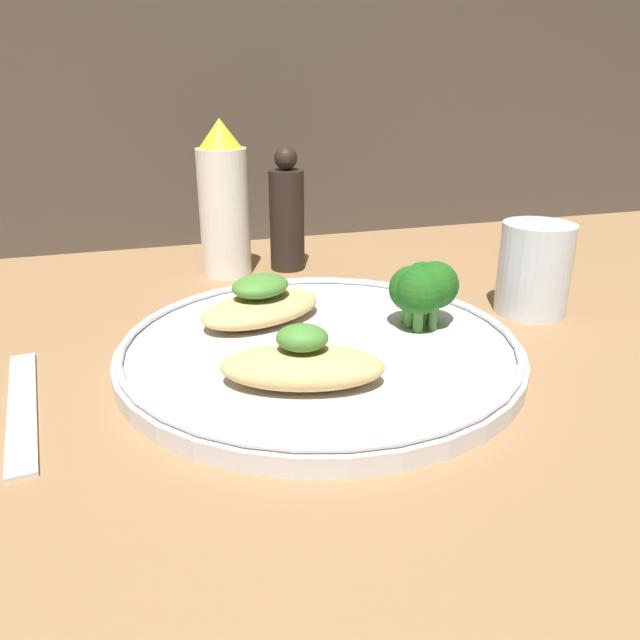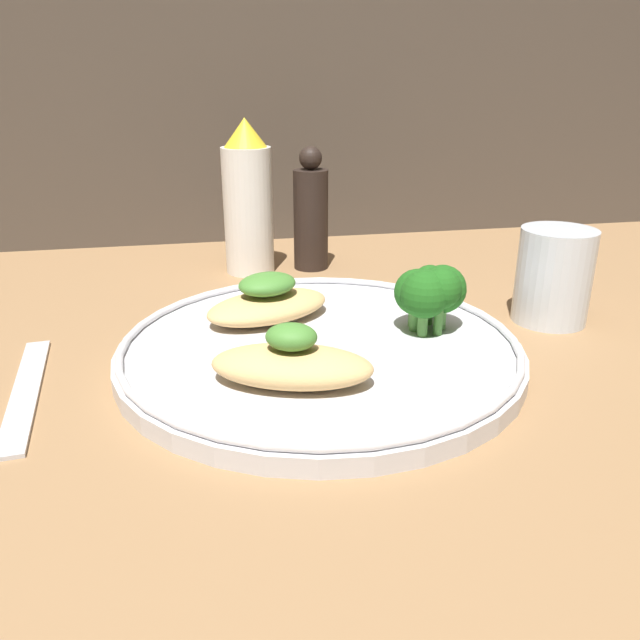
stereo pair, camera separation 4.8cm
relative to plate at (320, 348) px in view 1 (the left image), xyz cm
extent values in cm
cube|color=#936D47|center=(0.00, 0.00, -1.49)|extent=(180.00, 180.00, 1.00)
cylinder|color=silver|center=(0.00, 0.00, -0.29)|extent=(31.55, 31.55, 1.40)
torus|color=silver|center=(0.00, 0.00, 0.71)|extent=(30.95, 30.95, 0.60)
ellipsoid|color=tan|center=(-3.15, -6.14, 1.67)|extent=(12.31, 8.65, 2.53)
ellipsoid|color=#478433|center=(-3.15, -6.14, 3.83)|extent=(4.21, 3.76, 1.79)
ellipsoid|color=tan|center=(-3.37, 6.03, 1.55)|extent=(12.48, 9.71, 2.28)
ellipsoid|color=#478433|center=(-3.37, 6.03, 3.59)|extent=(6.15, 5.57, 1.80)
cylinder|color=#569942|center=(10.36, 1.24, 1.43)|extent=(1.02, 1.02, 2.05)
sphere|color=#1E5B19|center=(10.36, 1.24, 3.84)|extent=(3.97, 3.97, 3.97)
cylinder|color=#569942|center=(9.75, 2.45, 1.73)|extent=(0.93, 0.93, 2.64)
sphere|color=#1E5B19|center=(9.75, 2.45, 4.07)|extent=(2.90, 2.90, 2.90)
cylinder|color=#569942|center=(8.50, 2.14, 1.42)|extent=(1.09, 1.09, 2.03)
sphere|color=#1E5B19|center=(8.50, 2.14, 3.39)|extent=(2.72, 2.72, 2.72)
cylinder|color=#569942|center=(8.25, 1.21, 1.41)|extent=(0.99, 0.99, 2.00)
sphere|color=#1E5B19|center=(8.25, 1.21, 3.73)|extent=(3.79, 3.79, 3.79)
cylinder|color=#569942|center=(8.42, -0.34, 1.51)|extent=(0.83, 0.83, 2.20)
sphere|color=#1E5B19|center=(8.42, -0.34, 3.96)|extent=(3.89, 3.89, 3.89)
cylinder|color=#569942|center=(9.73, 0.10, 1.80)|extent=(0.72, 0.72, 2.78)
sphere|color=#1E5B19|center=(9.73, 0.10, 4.35)|extent=(3.33, 3.33, 3.33)
cylinder|color=white|center=(-3.21, 24.98, 5.92)|extent=(5.44, 5.44, 13.82)
cone|color=yellow|center=(-3.21, 24.98, 14.35)|extent=(4.62, 4.62, 3.04)
cylinder|color=black|center=(3.84, 24.98, 4.63)|extent=(3.93, 3.93, 11.25)
sphere|color=black|center=(3.84, 24.98, 11.53)|extent=(2.55, 2.55, 2.55)
cylinder|color=silver|center=(22.20, 4.34, 3.27)|extent=(6.61, 6.61, 8.53)
cube|color=silver|center=(-21.59, -1.33, -0.69)|extent=(3.73, 17.63, 0.60)
camera|label=1|loc=(-13.29, -42.77, 20.18)|focal=35.00mm
camera|label=2|loc=(-8.62, -43.95, 20.18)|focal=35.00mm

